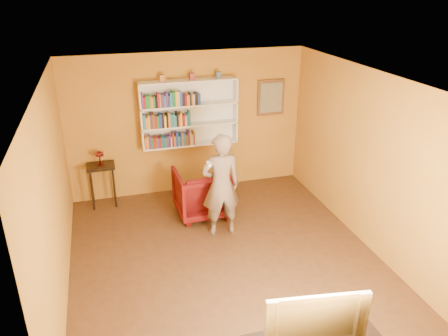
% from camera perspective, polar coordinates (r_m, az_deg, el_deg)
% --- Properties ---
extents(room_shell, '(5.30, 5.80, 2.88)m').
position_cam_1_polar(room_shell, '(6.21, 0.11, -3.96)').
color(room_shell, '#432915').
rests_on(room_shell, ground).
extents(bookshelf, '(1.80, 0.29, 1.23)m').
position_cam_1_polar(bookshelf, '(8.17, -4.65, 7.22)').
color(bookshelf, white).
rests_on(bookshelf, room_shell).
extents(books_row_lower, '(0.93, 0.19, 0.27)m').
position_cam_1_polar(books_row_lower, '(8.16, -7.00, 3.62)').
color(books_row_lower, orange).
rests_on(books_row_lower, bookshelf).
extents(books_row_middle, '(0.86, 0.19, 0.27)m').
position_cam_1_polar(books_row_middle, '(8.02, -7.56, 6.19)').
color(books_row_middle, teal).
rests_on(books_row_middle, bookshelf).
extents(books_row_upper, '(1.05, 0.19, 0.27)m').
position_cam_1_polar(books_row_upper, '(7.94, -7.02, 8.83)').
color(books_row_upper, '#54297B').
rests_on(books_row_upper, bookshelf).
extents(ornament_left, '(0.09, 0.09, 0.12)m').
position_cam_1_polar(ornament_left, '(7.88, -8.08, 11.54)').
color(ornament_left, '#BA7235').
rests_on(ornament_left, bookshelf).
extents(ornament_centre, '(0.09, 0.09, 0.12)m').
position_cam_1_polar(ornament_centre, '(7.97, -4.21, 11.85)').
color(ornament_centre, maroon).
rests_on(ornament_centre, bookshelf).
extents(ornament_right, '(0.09, 0.09, 0.12)m').
position_cam_1_polar(ornament_right, '(8.08, -0.76, 12.07)').
color(ornament_right, '#485678').
rests_on(ornament_right, bookshelf).
extents(framed_painting, '(0.55, 0.05, 0.70)m').
position_cam_1_polar(framed_painting, '(8.64, 6.14, 9.14)').
color(framed_painting, brown).
rests_on(framed_painting, room_shell).
extents(console_table, '(0.49, 0.38, 0.81)m').
position_cam_1_polar(console_table, '(8.19, -15.73, -0.49)').
color(console_table, black).
rests_on(console_table, ground).
extents(ruby_lustre, '(0.16, 0.16, 0.25)m').
position_cam_1_polar(ruby_lustre, '(8.07, -15.98, 1.60)').
color(ruby_lustre, maroon).
rests_on(ruby_lustre, console_table).
extents(armchair, '(0.93, 0.95, 0.84)m').
position_cam_1_polar(armchair, '(7.71, -2.89, -3.16)').
color(armchair, '#48050A').
rests_on(armchair, ground).
extents(person, '(0.63, 0.42, 1.73)m').
position_cam_1_polar(person, '(6.91, -0.39, -2.31)').
color(person, '#6F5E51').
rests_on(person, ground).
extents(game_remote, '(0.04, 0.15, 0.04)m').
position_cam_1_polar(game_remote, '(6.27, -2.03, 0.52)').
color(game_remote, white).
rests_on(game_remote, person).
extents(television, '(1.05, 0.29, 0.60)m').
position_cam_1_polar(television, '(4.69, 11.61, -18.10)').
color(television, black).
rests_on(television, tv_cabinet).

